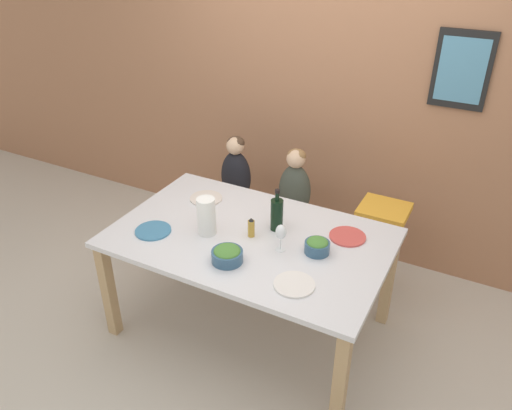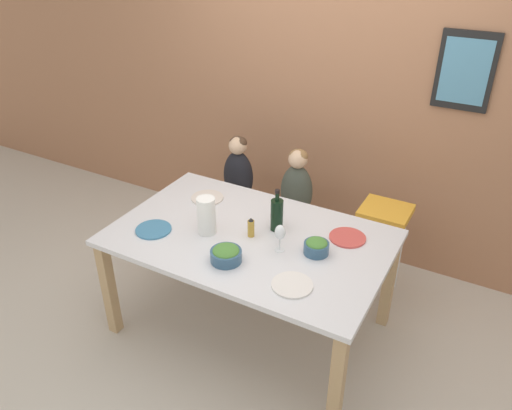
# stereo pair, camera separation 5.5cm
# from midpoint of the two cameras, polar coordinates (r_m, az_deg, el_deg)

# --- Properties ---
(ground_plane) EXTENTS (14.00, 14.00, 0.00)m
(ground_plane) POSITION_cam_midpoint_polar(r_m,az_deg,el_deg) (3.61, -0.20, -13.58)
(ground_plane) COLOR #BCB2A3
(wall_back) EXTENTS (10.00, 0.09, 2.70)m
(wall_back) POSITION_cam_midpoint_polar(r_m,az_deg,el_deg) (3.94, 9.09, 12.92)
(wall_back) COLOR #9E6B4C
(wall_back) RESTS_ON ground_plane
(dining_table) EXTENTS (1.72, 1.09, 0.76)m
(dining_table) POSITION_cam_midpoint_polar(r_m,az_deg,el_deg) (3.18, -0.22, -4.78)
(dining_table) COLOR silver
(dining_table) RESTS_ON ground_plane
(chair_far_left) EXTENTS (0.40, 0.37, 0.47)m
(chair_far_left) POSITION_cam_midpoint_polar(r_m,az_deg,el_deg) (4.15, -1.58, -0.35)
(chair_far_left) COLOR silver
(chair_far_left) RESTS_ON ground_plane
(chair_far_center) EXTENTS (0.40, 0.37, 0.47)m
(chair_far_center) POSITION_cam_midpoint_polar(r_m,az_deg,el_deg) (3.95, 4.87, -2.18)
(chair_far_center) COLOR silver
(chair_far_center) RESTS_ON ground_plane
(chair_right_highchair) EXTENTS (0.34, 0.31, 0.73)m
(chair_right_highchair) POSITION_cam_midpoint_polar(r_m,az_deg,el_deg) (3.68, 14.73, -2.65)
(chair_right_highchair) COLOR silver
(chair_right_highchair) RESTS_ON ground_plane
(person_child_left) EXTENTS (0.25, 0.19, 0.56)m
(person_child_left) POSITION_cam_midpoint_polar(r_m,az_deg,el_deg) (3.99, -1.65, 3.94)
(person_child_left) COLOR black
(person_child_left) RESTS_ON chair_far_left
(person_child_center) EXTENTS (0.25, 0.19, 0.56)m
(person_child_center) POSITION_cam_midpoint_polar(r_m,az_deg,el_deg) (3.78, 5.10, 2.26)
(person_child_center) COLOR #3D4238
(person_child_center) RESTS_ON chair_far_center
(wine_bottle) EXTENTS (0.08, 0.08, 0.29)m
(wine_bottle) POSITION_cam_midpoint_polar(r_m,az_deg,el_deg) (3.14, 2.90, -1.05)
(wine_bottle) COLOR black
(wine_bottle) RESTS_ON dining_table
(paper_towel_roll) EXTENTS (0.12, 0.12, 0.24)m
(paper_towel_roll) POSITION_cam_midpoint_polar(r_m,az_deg,el_deg) (3.11, -5.18, -1.23)
(paper_towel_roll) COLOR white
(paper_towel_roll) RESTS_ON dining_table
(wine_glass_near) EXTENTS (0.06, 0.06, 0.17)m
(wine_glass_near) POSITION_cam_midpoint_polar(r_m,az_deg,el_deg) (2.94, 3.31, -3.20)
(wine_glass_near) COLOR white
(wine_glass_near) RESTS_ON dining_table
(salad_bowl_large) EXTENTS (0.18, 0.18, 0.10)m
(salad_bowl_large) POSITION_cam_midpoint_polar(r_m,az_deg,el_deg) (2.89, -2.90, -5.63)
(salad_bowl_large) COLOR #335675
(salad_bowl_large) RESTS_ON dining_table
(salad_bowl_small) EXTENTS (0.15, 0.15, 0.10)m
(salad_bowl_small) POSITION_cam_midpoint_polar(r_m,az_deg,el_deg) (2.97, 7.45, -4.72)
(salad_bowl_small) COLOR #335675
(salad_bowl_small) RESTS_ON dining_table
(dinner_plate_front_left) EXTENTS (0.23, 0.23, 0.01)m
(dinner_plate_front_left) POSITION_cam_midpoint_polar(r_m,az_deg,el_deg) (3.24, -11.16, -2.76)
(dinner_plate_front_left) COLOR teal
(dinner_plate_front_left) RESTS_ON dining_table
(dinner_plate_back_left) EXTENTS (0.23, 0.23, 0.01)m
(dinner_plate_back_left) POSITION_cam_midpoint_polar(r_m,az_deg,el_deg) (3.54, -5.15, 0.81)
(dinner_plate_back_left) COLOR silver
(dinner_plate_back_left) RESTS_ON dining_table
(dinner_plate_back_right) EXTENTS (0.23, 0.23, 0.01)m
(dinner_plate_back_right) POSITION_cam_midpoint_polar(r_m,az_deg,el_deg) (3.16, 10.90, -3.68)
(dinner_plate_back_right) COLOR #D14C47
(dinner_plate_back_right) RESTS_ON dining_table
(dinner_plate_front_right) EXTENTS (0.23, 0.23, 0.01)m
(dinner_plate_front_right) POSITION_cam_midpoint_polar(r_m,az_deg,el_deg) (2.74, 4.74, -9.10)
(dinner_plate_front_right) COLOR silver
(dinner_plate_front_right) RESTS_ON dining_table
(condiment_bottle_hot_sauce) EXTENTS (0.04, 0.04, 0.13)m
(condiment_bottle_hot_sauce) POSITION_cam_midpoint_polar(r_m,az_deg,el_deg) (3.09, -0.10, -2.62)
(condiment_bottle_hot_sauce) COLOR #BC8E33
(condiment_bottle_hot_sauce) RESTS_ON dining_table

